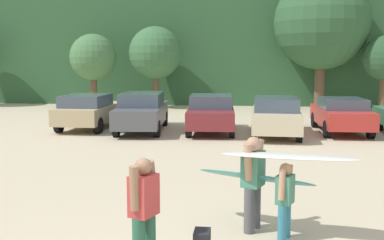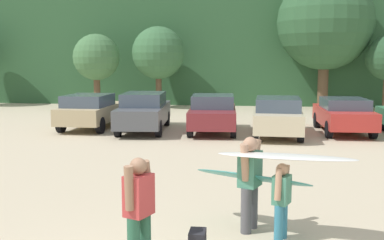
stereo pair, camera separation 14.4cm
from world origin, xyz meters
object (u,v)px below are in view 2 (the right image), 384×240
(parked_car_tan, at_px, (91,110))
(parked_car_maroon, at_px, (213,113))
(parked_car_red, at_px, (343,114))
(person_adult, at_px, (250,178))
(person_child, at_px, (281,197))
(surfboard_teal, at_px, (252,177))
(surfboard_white, at_px, (286,157))
(parked_car_champagne, at_px, (278,116))
(person_companion, at_px, (139,206))
(parked_car_dark_gray, at_px, (144,111))

(parked_car_tan, relative_size, parked_car_maroon, 1.02)
(parked_car_red, bearing_deg, parked_car_maroon, 93.48)
(person_adult, distance_m, person_child, 0.67)
(surfboard_teal, relative_size, surfboard_white, 0.97)
(parked_car_champagne, relative_size, person_adult, 2.72)
(parked_car_maroon, bearing_deg, person_companion, 176.84)
(parked_car_dark_gray, height_order, parked_car_red, parked_car_dark_gray)
(parked_car_tan, relative_size, parked_car_champagne, 0.94)
(parked_car_champagne, distance_m, surfboard_white, 10.82)
(parked_car_maroon, distance_m, parked_car_red, 5.29)
(parked_car_dark_gray, xyz_separation_m, person_child, (4.87, -11.38, -0.10))
(parked_car_dark_gray, distance_m, parked_car_champagne, 5.48)
(parked_car_dark_gray, bearing_deg, parked_car_red, -91.06)
(parked_car_tan, height_order, surfboard_teal, parked_car_tan)
(parked_car_champagne, height_order, surfboard_white, parked_car_champagne)
(parked_car_maroon, height_order, person_adult, person_adult)
(surfboard_teal, xyz_separation_m, surfboard_white, (0.54, -0.51, 0.49))
(parked_car_maroon, xyz_separation_m, person_adult, (1.49, -11.02, 0.14))
(surfboard_teal, bearing_deg, person_adult, 99.55)
(parked_car_tan, relative_size, parked_car_red, 1.00)
(parked_car_tan, distance_m, person_companion, 14.03)
(parked_car_maroon, relative_size, person_child, 3.21)
(parked_car_red, bearing_deg, parked_car_champagne, 109.63)
(parked_car_dark_gray, bearing_deg, parked_car_maroon, -94.01)
(parked_car_tan, xyz_separation_m, person_companion, (5.19, -13.03, 0.11))
(person_child, bearing_deg, person_adult, -13.55)
(person_adult, bearing_deg, parked_car_maroon, -59.70)
(parked_car_red, bearing_deg, parked_car_tan, 89.03)
(person_adult, bearing_deg, parked_car_tan, -36.74)
(person_adult, bearing_deg, person_child, 166.45)
(parked_car_tan, bearing_deg, surfboard_white, -146.88)
(parked_car_red, bearing_deg, person_child, 163.33)
(parked_car_tan, height_order, parked_car_maroon, parked_car_maroon)
(parked_car_champagne, bearing_deg, person_adult, 176.36)
(parked_car_champagne, bearing_deg, surfboard_white, 179.61)
(person_child, bearing_deg, parked_car_red, -82.82)
(person_child, bearing_deg, surfboard_teal, -24.85)
(parked_car_dark_gray, xyz_separation_m, parked_car_red, (8.13, 0.45, -0.07))
(parked_car_champagne, xyz_separation_m, person_companion, (-2.65, -12.06, 0.12))
(parked_car_maroon, xyz_separation_m, person_child, (2.01, -11.39, -0.06))
(parked_car_tan, relative_size, person_companion, 2.65)
(surfboard_white, bearing_deg, parked_car_champagne, -85.18)
(person_adult, relative_size, surfboard_teal, 0.74)
(parked_car_maroon, bearing_deg, parked_car_dark_gray, 87.38)
(parked_car_tan, xyz_separation_m, person_adult, (6.76, -11.40, 0.15))
(parked_car_red, height_order, surfboard_white, surfboard_white)
(parked_car_maroon, xyz_separation_m, surfboard_white, (2.07, -11.38, 0.61))
(parked_car_champagne, xyz_separation_m, person_adult, (-1.09, -10.43, 0.15))
(surfboard_teal, height_order, surfboard_white, surfboard_white)
(parked_car_tan, distance_m, parked_car_red, 10.54)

